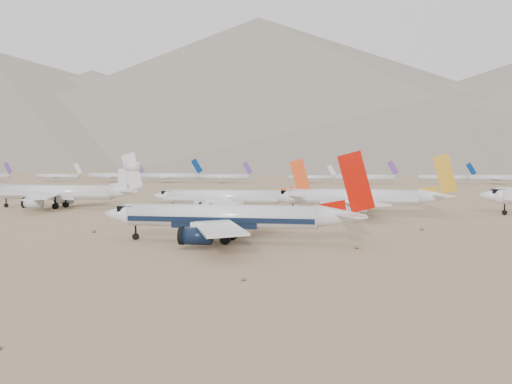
% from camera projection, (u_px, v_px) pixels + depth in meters
% --- Properties ---
extents(ground, '(7000.00, 7000.00, 0.00)m').
position_uv_depth(ground, '(216.00, 246.00, 100.44)').
color(ground, '#997959').
rests_on(ground, ground).
extents(main_airliner, '(48.02, 46.90, 16.94)m').
position_uv_depth(main_airliner, '(233.00, 217.00, 105.16)').
color(main_airliner, silver).
rests_on(main_airliner, ground).
extents(row2_gold_tail, '(48.48, 47.42, 17.26)m').
position_uv_depth(row2_gold_tail, '(360.00, 198.00, 160.13)').
color(row2_gold_tail, silver).
rests_on(row2_gold_tail, ground).
extents(row2_orange_tail, '(44.56, 43.59, 15.89)m').
position_uv_depth(row2_orange_tail, '(229.00, 198.00, 167.28)').
color(row2_orange_tail, silver).
rests_on(row2_orange_tail, ground).
extents(row2_white_trijet, '(50.97, 49.81, 18.06)m').
position_uv_depth(row2_white_trijet, '(64.00, 192.00, 182.59)').
color(row2_white_trijet, silver).
rests_on(row2_white_trijet, ground).
extents(distant_storage_row, '(664.41, 69.08, 15.73)m').
position_uv_depth(distant_storage_row, '(423.00, 177.00, 389.64)').
color(distant_storage_row, silver).
rests_on(distant_storage_row, ground).
extents(mountain_range, '(7354.00, 3024.00, 470.00)m').
position_uv_depth(mountain_range, '(378.00, 103.00, 1695.47)').
color(mountain_range, slate).
rests_on(mountain_range, ground).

